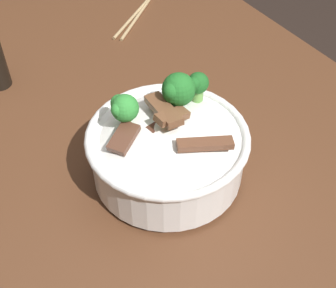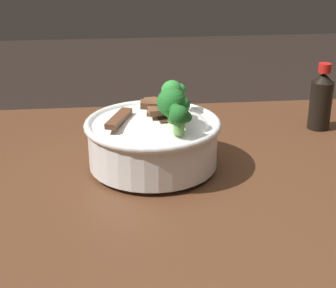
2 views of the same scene
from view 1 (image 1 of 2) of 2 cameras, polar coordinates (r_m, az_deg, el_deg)
name	(u,v)px [view 1 (image 1 of 2)]	position (r m, az deg, el deg)	size (l,w,h in m)	color
dining_table	(192,224)	(0.84, 3.06, -10.09)	(1.38, 0.77, 0.81)	#56331E
rice_bowl	(166,144)	(0.65, -0.25, 0.03)	(0.23, 0.23, 0.15)	white
chopsticks_pair	(137,14)	(1.06, -3.88, 16.02)	(0.15, 0.18, 0.01)	tan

